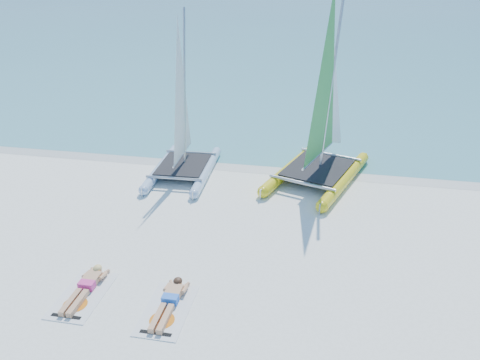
% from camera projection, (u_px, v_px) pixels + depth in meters
% --- Properties ---
extents(ground, '(140.00, 140.00, 0.00)m').
position_uv_depth(ground, '(209.00, 242.00, 13.06)').
color(ground, white).
rests_on(ground, ground).
extents(sea, '(140.00, 115.00, 0.01)m').
position_uv_depth(sea, '(314.00, 13.00, 69.00)').
color(sea, '#70BABC').
rests_on(sea, ground).
extents(wet_sand_strip, '(140.00, 1.40, 0.01)m').
position_uv_depth(wet_sand_strip, '(245.00, 165.00, 17.94)').
color(wet_sand_strip, beige).
rests_on(wet_sand_strip, ground).
extents(catamaran_blue, '(2.21, 4.38, 5.88)m').
position_uv_depth(catamaran_blue, '(182.00, 127.00, 16.57)').
color(catamaran_blue, silver).
rests_on(catamaran_blue, ground).
extents(catamaran_yellow, '(3.94, 5.62, 6.97)m').
position_uv_depth(catamaran_yellow, '(326.00, 116.00, 16.30)').
color(catamaran_yellow, yellow).
rests_on(catamaran_yellow, ground).
extents(towel_a, '(1.00, 1.85, 0.02)m').
position_uv_depth(towel_a, '(83.00, 295.00, 10.98)').
color(towel_a, white).
rests_on(towel_a, ground).
extents(sunbather_a, '(0.37, 1.73, 0.26)m').
position_uv_depth(sunbather_a, '(86.00, 286.00, 11.10)').
color(sunbather_a, tan).
rests_on(sunbather_a, towel_a).
extents(towel_b, '(1.00, 1.85, 0.02)m').
position_uv_depth(towel_b, '(167.00, 310.00, 10.51)').
color(towel_b, white).
rests_on(towel_b, ground).
extents(sunbather_b, '(0.37, 1.73, 0.26)m').
position_uv_depth(sunbather_b, '(170.00, 300.00, 10.64)').
color(sunbather_b, tan).
rests_on(sunbather_b, towel_b).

